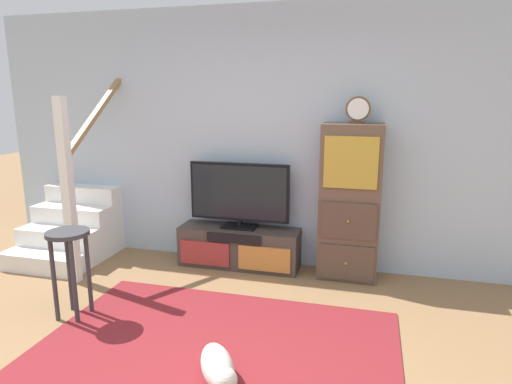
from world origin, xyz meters
name	(u,v)px	position (x,y,z in m)	size (l,w,h in m)	color
back_wall	(273,139)	(0.00, 2.46, 1.35)	(6.40, 0.12, 2.70)	#A8BCD1
area_rug	(214,350)	(0.00, 0.60, 0.01)	(2.60, 1.80, 0.01)	maroon
media_console	(239,247)	(-0.30, 2.19, 0.21)	(1.29, 0.38, 0.42)	#423833
television	(239,194)	(-0.30, 2.22, 0.79)	(1.07, 0.22, 0.70)	black
side_cabinet	(350,203)	(0.84, 2.20, 0.77)	(0.58, 0.38, 1.54)	brown
desk_clock	(358,110)	(0.87, 2.19, 1.67)	(0.23, 0.08, 0.25)	#4C3823
staircase	(82,220)	(-2.24, 2.20, 0.37)	(1.00, 1.36, 2.20)	white
bar_stool_near	(69,254)	(-1.30, 0.79, 0.55)	(0.34, 0.34, 0.74)	#333338
dog	(218,368)	(0.15, 0.26, 0.12)	(0.41, 0.49, 0.23)	beige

